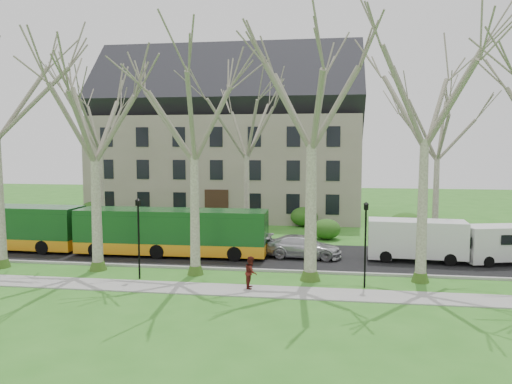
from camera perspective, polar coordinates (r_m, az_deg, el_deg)
ground at (r=27.66m, az=-0.55°, el=-9.80°), size 120.00×120.00×0.00m
sidewalk at (r=25.28m, az=-1.43°, el=-11.20°), size 70.00×2.00×0.06m
road at (r=32.94m, az=0.93°, el=-7.27°), size 80.00×8.00×0.06m
curb at (r=29.08m, az=-0.09°, el=-8.90°), size 80.00×0.25×0.14m
building at (r=51.39m, az=-3.08°, el=6.28°), size 26.50×12.20×16.00m
tree_row_verge at (r=27.00m, az=-0.46°, el=4.87°), size 49.00×7.00×14.00m
tree_row_far at (r=37.80m, az=0.00°, el=3.49°), size 33.00×7.00×12.00m
lamp_row at (r=26.13m, az=-0.89°, el=-4.91°), size 36.22×0.22×4.30m
hedges at (r=41.79m, az=-3.94°, el=-3.23°), size 30.60×8.60×2.00m
bus_follow at (r=33.10m, az=-9.59°, el=-4.49°), size 12.47×2.77×3.11m
sedan at (r=32.27m, az=5.44°, el=-6.23°), size 5.00×2.36×1.41m
van_a at (r=32.68m, az=17.86°, el=-5.30°), size 5.97×2.53×2.54m
van_b at (r=34.12m, az=26.80°, el=-5.38°), size 5.61×3.12×2.31m
pedestrian_b at (r=25.41m, az=-0.57°, el=-9.15°), size 0.65×0.81×1.61m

